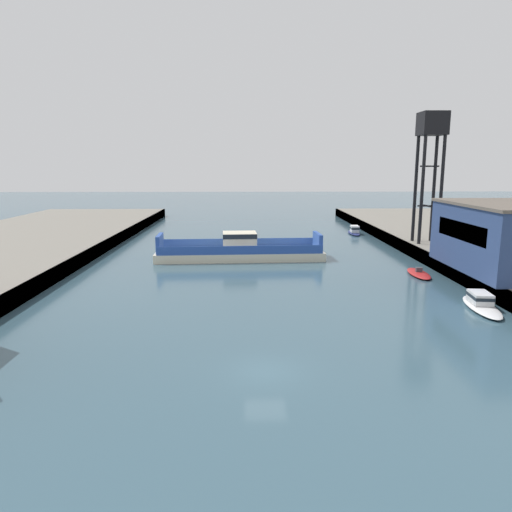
{
  "coord_description": "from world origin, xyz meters",
  "views": [
    {
      "loc": [
        -1.11,
        -26.52,
        12.12
      ],
      "look_at": [
        0.0,
        26.46,
        2.0
      ],
      "focal_mm": 33.21,
      "sensor_mm": 36.0,
      "label": 1
    }
  ],
  "objects_px": {
    "chain_ferry": "(240,251)",
    "moored_boat_near_right": "(419,273)",
    "moored_boat_near_left": "(354,231)",
    "crane_tower": "(431,141)",
    "moored_boat_mid_left": "(481,303)"
  },
  "relations": [
    {
      "from": "moored_boat_near_left",
      "to": "crane_tower",
      "type": "xyz_separation_m",
      "value": [
        5.2,
        -20.01,
        14.79
      ]
    },
    {
      "from": "moored_boat_near_left",
      "to": "crane_tower",
      "type": "height_order",
      "value": "crane_tower"
    },
    {
      "from": "moored_boat_near_right",
      "to": "moored_boat_mid_left",
      "type": "distance_m",
      "value": 12.7
    },
    {
      "from": "moored_boat_near_right",
      "to": "moored_boat_mid_left",
      "type": "height_order",
      "value": "moored_boat_mid_left"
    },
    {
      "from": "crane_tower",
      "to": "moored_boat_near_right",
      "type": "bearing_deg",
      "value": -112.69
    },
    {
      "from": "moored_boat_near_left",
      "to": "moored_boat_near_right",
      "type": "relative_size",
      "value": 1.17
    },
    {
      "from": "moored_boat_mid_left",
      "to": "crane_tower",
      "type": "bearing_deg",
      "value": 79.95
    },
    {
      "from": "moored_boat_near_right",
      "to": "crane_tower",
      "type": "relative_size",
      "value": 0.34
    },
    {
      "from": "chain_ferry",
      "to": "moored_boat_near_right",
      "type": "relative_size",
      "value": 3.75
    },
    {
      "from": "moored_boat_near_right",
      "to": "chain_ferry",
      "type": "bearing_deg",
      "value": 153.02
    },
    {
      "from": "chain_ferry",
      "to": "moored_boat_near_right",
      "type": "distance_m",
      "value": 22.77
    },
    {
      "from": "chain_ferry",
      "to": "moored_boat_mid_left",
      "type": "xyz_separation_m",
      "value": [
        21.08,
        -23.0,
        -0.56
      ]
    },
    {
      "from": "moored_boat_near_left",
      "to": "moored_boat_mid_left",
      "type": "height_order",
      "value": "moored_boat_near_left"
    },
    {
      "from": "chain_ferry",
      "to": "moored_boat_near_right",
      "type": "xyz_separation_m",
      "value": [
        20.28,
        -10.32,
        -0.85
      ]
    },
    {
      "from": "moored_boat_mid_left",
      "to": "crane_tower",
      "type": "xyz_separation_m",
      "value": [
        4.49,
        25.33,
        14.87
      ]
    }
  ]
}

